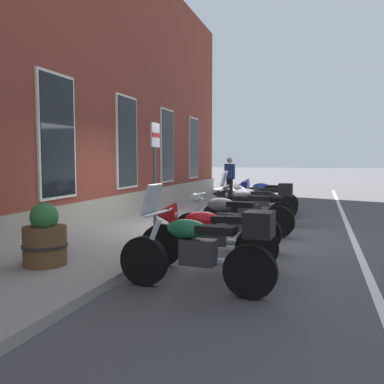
{
  "coord_description": "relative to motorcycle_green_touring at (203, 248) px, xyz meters",
  "views": [
    {
      "loc": [
        -8.79,
        -2.51,
        1.65
      ],
      "look_at": [
        0.33,
        0.3,
        0.89
      ],
      "focal_mm": 38.81,
      "sensor_mm": 36.0,
      "label": 1
    }
  ],
  "objects": [
    {
      "name": "motorcycle_red_sport",
      "position": [
        1.16,
        0.32,
        -0.01
      ],
      "size": [
        0.65,
        2.09,
        0.99
      ],
      "color": "black",
      "rests_on": "ground_plane"
    },
    {
      "name": "sidewalk",
      "position": [
        3.97,
        2.45,
        -0.49
      ],
      "size": [
        28.07,
        2.58,
        0.13
      ],
      "primitive_type": "cube",
      "color": "gray",
      "rests_on": "ground_plane"
    },
    {
      "name": "pedestrian_blue_top",
      "position": [
        10.58,
        1.92,
        0.45
      ],
      "size": [
        0.46,
        0.57,
        1.58
      ],
      "color": "black",
      "rests_on": "sidewalk"
    },
    {
      "name": "motorcycle_black_sport",
      "position": [
        3.98,
        0.2,
        0.02
      ],
      "size": [
        0.62,
        2.04,
        1.06
      ],
      "color": "black",
      "rests_on": "ground_plane"
    },
    {
      "name": "motorcycle_green_touring",
      "position": [
        0.0,
        0.0,
        0.0
      ],
      "size": [
        0.62,
        2.06,
        1.33
      ],
      "color": "black",
      "rests_on": "ground_plane"
    },
    {
      "name": "ground_plane",
      "position": [
        3.97,
        1.16,
        -0.55
      ],
      "size": [
        140.0,
        140.0,
        0.0
      ],
      "primitive_type": "plane",
      "color": "#424244"
    },
    {
      "name": "brick_pub_facade",
      "position": [
        3.97,
        6.3,
        3.26
      ],
      "size": [
        22.07,
        5.24,
        7.64
      ],
      "color": "brown",
      "rests_on": "ground_plane"
    },
    {
      "name": "motorcycle_blue_sport",
      "position": [
        7.93,
        0.34,
        0.01
      ],
      "size": [
        0.62,
        2.05,
        1.04
      ],
      "color": "black",
      "rests_on": "ground_plane"
    },
    {
      "name": "motorcycle_black_naked",
      "position": [
        6.71,
        0.27,
        -0.08
      ],
      "size": [
        0.62,
        2.11,
        0.96
      ],
      "color": "black",
      "rests_on": "ground_plane"
    },
    {
      "name": "motorcycle_silver_touring",
      "position": [
        5.22,
        0.16,
        0.01
      ],
      "size": [
        0.62,
        2.15,
        1.35
      ],
      "color": "black",
      "rests_on": "ground_plane"
    },
    {
      "name": "parking_sign",
      "position": [
        2.29,
        1.56,
        1.01
      ],
      "size": [
        0.36,
        0.07,
        2.2
      ],
      "color": "#4C4C51",
      "rests_on": "sidewalk"
    },
    {
      "name": "barrel_planter",
      "position": [
        0.16,
        2.4,
        -0.05
      ],
      "size": [
        0.64,
        0.64,
        0.9
      ],
      "color": "brown",
      "rests_on": "sidewalk"
    },
    {
      "name": "lane_stripe",
      "position": [
        3.97,
        -2.04,
        -0.55
      ],
      "size": [
        28.07,
        0.12,
        0.01
      ],
      "primitive_type": "cube",
      "color": "silver",
      "rests_on": "ground_plane"
    },
    {
      "name": "motorcycle_grey_naked",
      "position": [
        2.55,
        0.3,
        -0.06
      ],
      "size": [
        0.62,
        2.04,
        1.01
      ],
      "color": "black",
      "rests_on": "ground_plane"
    }
  ]
}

